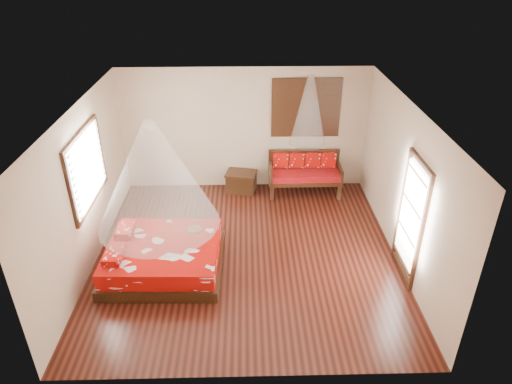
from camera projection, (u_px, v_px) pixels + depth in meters
room at (246, 187)px, 7.83m from camera, size 5.54×5.54×2.84m
bed at (163, 257)px, 8.00m from camera, size 2.05×1.87×0.63m
daybed at (305, 171)px, 10.36m from camera, size 1.63×0.72×0.94m
storage_chest at (241, 181)px, 10.53m from camera, size 0.77×0.63×0.47m
shutter_panel at (306, 108)px, 10.00m from camera, size 1.52×0.06×1.32m
window_left at (87, 168)px, 7.80m from camera, size 0.10×1.74×1.34m
glazed_door at (410, 220)px, 7.52m from camera, size 0.08×1.02×2.16m
wine_tray at (194, 228)px, 8.25m from camera, size 0.28×0.28×0.22m
mosquito_net_main at (155, 175)px, 7.23m from camera, size 2.00×2.00×1.80m
mosquito_net_daybed at (309, 110)px, 9.54m from camera, size 0.77×0.77×1.50m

